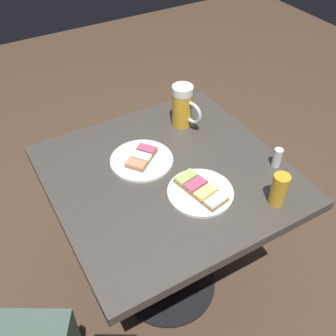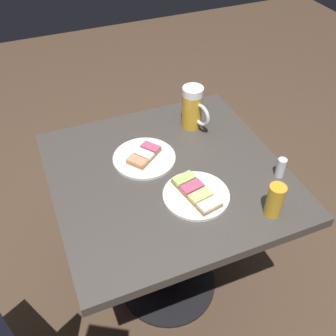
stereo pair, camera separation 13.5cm
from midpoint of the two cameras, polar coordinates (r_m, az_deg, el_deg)
ground_plane at (r=1.92m, az=2.09°, el=-16.52°), size 6.00×6.00×0.00m
cafe_table at (r=1.46m, az=2.64°, el=-4.90°), size 0.78×0.80×0.72m
plate_near at (r=1.28m, az=7.15°, el=-3.95°), size 0.22×0.22×0.03m
plate_far at (r=1.40m, az=-0.76°, el=1.46°), size 0.23×0.23×0.03m
beer_mug at (r=1.53m, az=6.22°, el=8.61°), size 0.14×0.08×0.17m
beer_glass_small at (r=1.25m, az=18.35°, el=-4.65°), size 0.05×0.05×0.11m
salt_shaker at (r=1.40m, az=18.82°, el=-0.08°), size 0.03×0.03×0.07m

